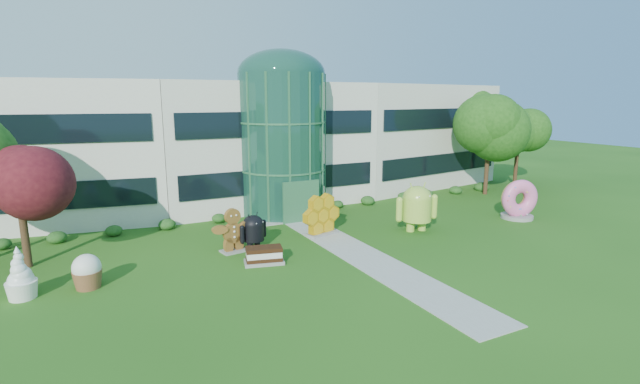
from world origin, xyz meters
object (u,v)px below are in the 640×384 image
donut (518,199)px  android_green (417,205)px  gingerbread (233,230)px  android_black (253,229)px

donut → android_green: bearing=-170.0°
donut → gingerbread: donut is taller
android_green → android_black: (-10.17, 1.44, -0.59)m
android_green → android_black: 10.29m
android_green → donut: bearing=3.3°
android_black → donut: size_ratio=0.79×
android_green → donut: android_green is taller
android_black → gingerbread: (-1.19, -0.14, 0.12)m
gingerbread → donut: bearing=-16.6°
android_green → gingerbread: size_ratio=1.28×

